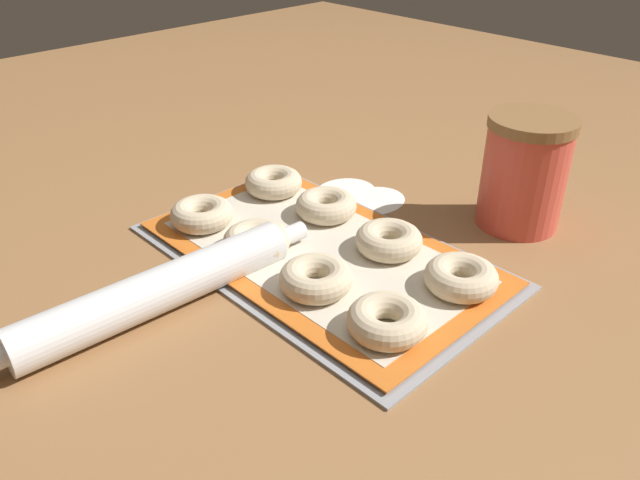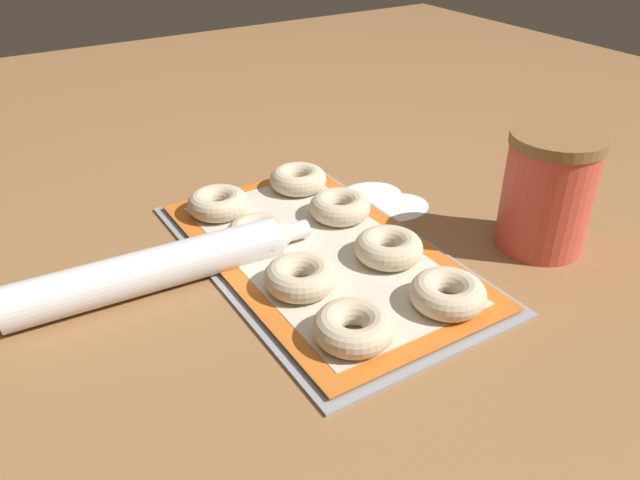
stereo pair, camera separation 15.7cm
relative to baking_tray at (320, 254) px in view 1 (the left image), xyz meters
The scene contains 15 objects.
ground_plane 0.02m from the baking_tray, 132.62° to the right, with size 2.80×2.80×0.00m, color olive.
baking_tray is the anchor object (origin of this frame).
baking_mat 0.01m from the baking_tray, ahead, with size 0.50×0.29×0.00m.
bagel_front_far_left 0.20m from the baking_tray, 157.12° to the right, with size 0.10×0.10×0.03m.
bagel_front_mid_left 0.09m from the baking_tray, 132.77° to the right, with size 0.10×0.10×0.03m.
bagel_front_mid_right 0.10m from the baking_tray, 47.14° to the right, with size 0.10×0.10×0.03m.
bagel_front_far_right 0.20m from the baking_tray, 20.78° to the right, with size 0.10×0.10×0.03m.
bagel_back_far_left 0.20m from the baking_tray, 158.51° to the left, with size 0.10×0.10×0.03m.
bagel_back_mid_left 0.11m from the baking_tray, 130.86° to the left, with size 0.10×0.10×0.03m.
bagel_back_mid_right 0.10m from the baking_tray, 45.85° to the left, with size 0.10×0.10×0.03m.
bagel_back_far_right 0.20m from the baking_tray, 18.88° to the left, with size 0.10×0.10×0.03m.
flour_canister 0.33m from the baking_tray, 64.10° to the left, with size 0.13×0.13×0.17m.
rolling_pin 0.24m from the baking_tray, 102.51° to the right, with size 0.08×0.46×0.06m.
flour_patch_near 0.20m from the baking_tray, 108.78° to the left, with size 0.09×0.11×0.00m.
flour_patch_far 0.22m from the baking_tray, 124.18° to the left, with size 0.10×0.11×0.00m.
Camera 1 is at (0.56, -0.50, 0.48)m, focal length 35.00 mm.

